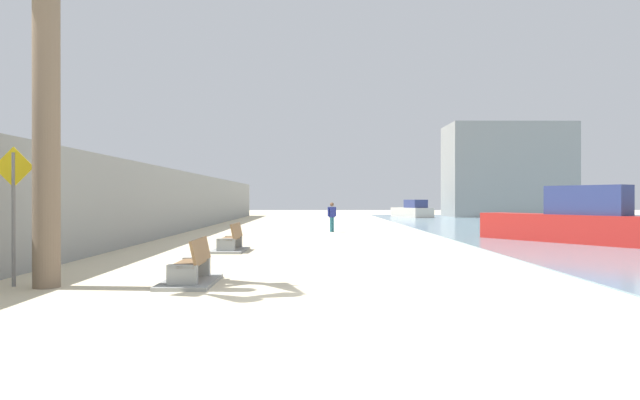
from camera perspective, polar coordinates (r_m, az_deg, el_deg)
name	(u,v)px	position (r m, az deg, el deg)	size (l,w,h in m)	color
ground_plane	(316,236)	(27.64, -0.46, -3.66)	(120.00, 120.00, 0.00)	beige
seawall	(164,202)	(28.58, -15.67, -0.22)	(0.80, 64.00, 3.32)	gray
palm_tree	(44,1)	(13.48, -26.45, 17.76)	(2.66, 2.83, 8.26)	#7A6651
bench_near	(191,273)	(12.40, -13.08, -7.29)	(1.12, 2.11, 0.98)	gray
bench_far	(231,245)	(19.66, -9.15, -4.53)	(1.18, 2.14, 0.98)	gray
person_walking	(332,215)	(30.54, 1.22, -1.53)	(0.48, 0.31, 1.63)	teal
boat_mid_bay	(567,222)	(25.06, 24.02, -2.03)	(5.24, 6.85, 2.32)	red
boat_far_right	(412,211)	(54.17, 9.46, -1.08)	(3.57, 5.21, 1.69)	beige
pedestrian_sign	(14,200)	(13.25, -28.90, 0.02)	(0.85, 0.08, 2.92)	slate
harbor_building	(507,171)	(58.88, 18.63, 2.85)	(12.00, 6.00, 9.23)	gray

